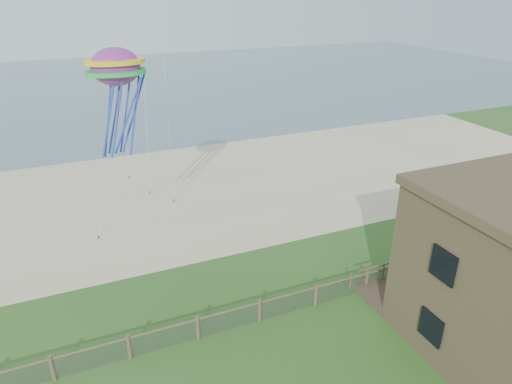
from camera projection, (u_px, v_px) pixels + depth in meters
sand_beach at (177, 192)px, 35.00m from camera, size 72.00×20.00×0.02m
ocean at (109, 86)px, 71.87m from camera, size 160.00×68.00×0.02m
chainlink_fence at (260, 312)px, 21.37m from camera, size 36.20×0.20×1.25m
motel_deck at (482, 267)px, 25.27m from camera, size 15.00×2.00×0.50m
picnic_table at (409, 307)px, 21.96m from camera, size 2.02×1.64×0.78m
octopus_kite at (120, 98)px, 22.97m from camera, size 3.51×3.05×6.04m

